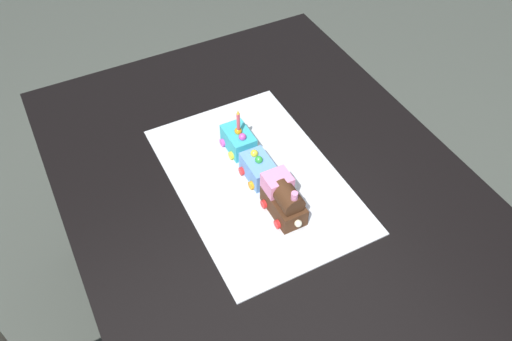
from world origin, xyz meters
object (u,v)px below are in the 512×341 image
object	(u,v)px
cake_car_flatbed_sky_blue	(259,169)
cake_car_gondola_turquoise	(239,140)
dining_table	(274,219)
birthday_candle	(238,120)
cake_locomotive	(284,199)

from	to	relation	value
cake_car_flatbed_sky_blue	cake_car_gondola_turquoise	world-z (taller)	same
cake_car_flatbed_sky_blue	cake_car_gondola_turquoise	distance (m)	0.12
cake_car_gondola_turquoise	dining_table	bearing A→B (deg)	-176.33
cake_car_flatbed_sky_blue	cake_car_gondola_turquoise	xyz separation A→B (m)	(0.12, 0.00, 0.00)
dining_table	birthday_candle	size ratio (longest dim) A/B	21.82
dining_table	cake_car_flatbed_sky_blue	xyz separation A→B (m)	(0.07, 0.01, 0.14)
dining_table	cake_locomotive	bearing A→B (deg)	169.17
cake_car_gondola_turquoise	cake_locomotive	bearing A→B (deg)	-180.00
cake_locomotive	cake_car_gondola_turquoise	bearing A→B (deg)	0.00
dining_table	cake_car_gondola_turquoise	world-z (taller)	cake_car_gondola_turquoise
cake_car_flatbed_sky_blue	birthday_candle	distance (m)	0.14
cake_locomotive	cake_car_gondola_turquoise	size ratio (longest dim) A/B	1.40
cake_locomotive	cake_car_flatbed_sky_blue	distance (m)	0.13
dining_table	cake_car_flatbed_sky_blue	size ratio (longest dim) A/B	14.00
cake_locomotive	birthday_candle	size ratio (longest dim) A/B	2.18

